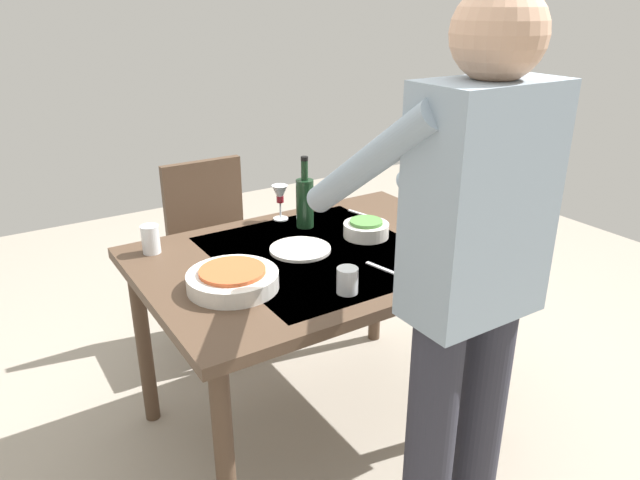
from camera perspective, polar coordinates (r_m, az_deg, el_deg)
ground_plane at (r=2.61m, az=-0.00°, el=-16.92°), size 6.00×6.00×0.00m
dining_table at (r=2.24m, az=-0.00°, el=-3.19°), size 1.31×0.94×0.77m
chair_near at (r=2.96m, az=-10.16°, el=-0.23°), size 0.40×0.40×0.91m
person_server at (r=1.61m, az=13.92°, el=-3.77°), size 0.42×0.61×1.69m
wine_bottle at (r=2.41m, az=-1.47°, el=3.76°), size 0.07×0.07×0.30m
wine_glass_left at (r=2.50m, az=-3.87°, el=4.24°), size 0.07×0.07×0.15m
water_cup_near_left at (r=1.89m, az=2.65°, el=-3.91°), size 0.07×0.07×0.09m
water_cup_near_right at (r=2.27m, az=-15.99°, el=0.07°), size 0.07×0.07×0.11m
serving_bowl_pasta at (r=1.94m, az=-8.40°, el=-3.73°), size 0.30×0.30×0.07m
side_bowl_salad at (r=2.34m, az=4.46°, el=1.10°), size 0.18×0.18×0.07m
dinner_plate_near at (r=2.43m, az=10.88°, el=0.88°), size 0.23×0.23×0.01m
dinner_plate_far at (r=2.22m, az=-1.92°, el=-0.89°), size 0.23×0.23×0.01m
table_knife at (r=2.57m, az=4.47°, el=2.36°), size 0.06×0.20×0.00m
table_fork at (r=2.07m, az=6.41°, el=-2.90°), size 0.05×0.18×0.00m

